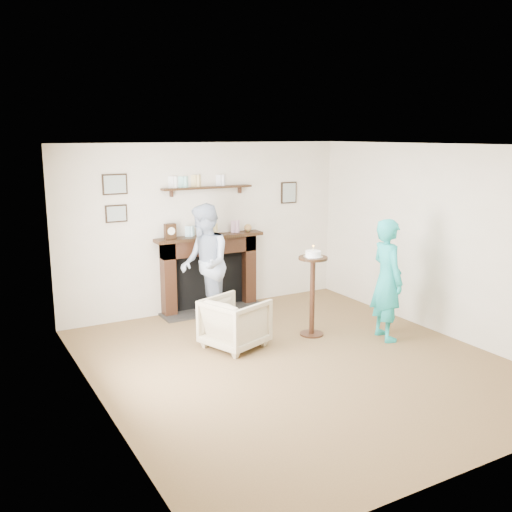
{
  "coord_description": "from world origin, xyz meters",
  "views": [
    {
      "loc": [
        -3.47,
        -5.22,
        2.62
      ],
      "look_at": [
        -0.04,
        0.9,
        1.11
      ],
      "focal_mm": 40.0,
      "sensor_mm": 36.0,
      "label": 1
    }
  ],
  "objects_px": {
    "armchair": "(235,347)",
    "pedestal_table": "(313,280)",
    "man": "(206,321)",
    "woman": "(384,338)"
  },
  "relations": [
    {
      "from": "man",
      "to": "woman",
      "type": "distance_m",
      "value": 2.5
    },
    {
      "from": "pedestal_table",
      "to": "woman",
      "type": "bearing_deg",
      "value": -36.86
    },
    {
      "from": "man",
      "to": "pedestal_table",
      "type": "bearing_deg",
      "value": 53.84
    },
    {
      "from": "woman",
      "to": "man",
      "type": "bearing_deg",
      "value": 56.84
    },
    {
      "from": "man",
      "to": "pedestal_table",
      "type": "relative_size",
      "value": 1.38
    },
    {
      "from": "armchair",
      "to": "man",
      "type": "height_order",
      "value": "man"
    },
    {
      "from": "man",
      "to": "pedestal_table",
      "type": "xyz_separation_m",
      "value": [
        1.0,
        -1.2,
        0.75
      ]
    },
    {
      "from": "armchair",
      "to": "pedestal_table",
      "type": "distance_m",
      "value": 1.33
    },
    {
      "from": "armchair",
      "to": "pedestal_table",
      "type": "height_order",
      "value": "pedestal_table"
    },
    {
      "from": "woman",
      "to": "pedestal_table",
      "type": "xyz_separation_m",
      "value": [
        -0.76,
        0.57,
        0.75
      ]
    }
  ]
}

